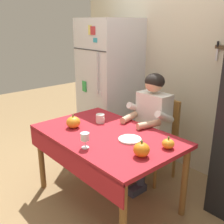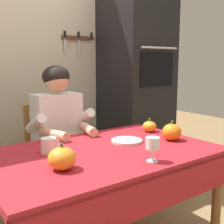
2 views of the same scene
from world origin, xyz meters
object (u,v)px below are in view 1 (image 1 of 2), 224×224
at_px(pumpkin_medium, 142,150).
at_px(seated_person, 149,120).
at_px(chair_behind_person, 159,135).
at_px(pumpkin_large, 73,122).
at_px(coffee_mug, 100,118).
at_px(pumpkin_small, 168,144).
at_px(serving_tray, 130,139).
at_px(dining_table, 105,142).
at_px(wine_glass, 85,137).
at_px(refrigerator, 110,86).

bearing_deg(pumpkin_medium, seated_person, 126.84).
distance_m(seated_person, pumpkin_medium, 0.84).
xyz_separation_m(chair_behind_person, pumpkin_medium, (0.50, -0.86, 0.29)).
xyz_separation_m(seated_person, pumpkin_large, (-0.36, -0.73, 0.06)).
xyz_separation_m(coffee_mug, pumpkin_small, (0.85, 0.04, -0.00)).
relative_size(seated_person, serving_tray, 5.97).
distance_m(pumpkin_medium, serving_tray, 0.32).
distance_m(dining_table, wine_glass, 0.37).
xyz_separation_m(seated_person, serving_tray, (0.22, -0.52, 0.01)).
xyz_separation_m(chair_behind_person, seated_person, (-0.00, -0.19, 0.23)).
height_order(pumpkin_large, pumpkin_small, pumpkin_large).
relative_size(refrigerator, dining_table, 1.29).
bearing_deg(dining_table, pumpkin_medium, -7.12).
distance_m(pumpkin_small, serving_tray, 0.35).
xyz_separation_m(refrigerator, dining_table, (0.95, -0.88, -0.24)).
height_order(wine_glass, pumpkin_medium, pumpkin_medium).
relative_size(coffee_mug, pumpkin_medium, 0.86).
bearing_deg(coffee_mug, chair_behind_person, 64.66).
height_order(pumpkin_medium, pumpkin_small, pumpkin_medium).
height_order(seated_person, serving_tray, seated_person).
distance_m(seated_person, pumpkin_large, 0.82).
bearing_deg(chair_behind_person, refrigerator, 174.69).
height_order(wine_glass, pumpkin_small, wine_glass).
height_order(coffee_mug, pumpkin_medium, pumpkin_medium).
relative_size(seated_person, coffee_mug, 10.45).
distance_m(wine_glass, pumpkin_large, 0.48).
height_order(seated_person, wine_glass, seated_person).
height_order(dining_table, serving_tray, serving_tray).
xyz_separation_m(seated_person, coffee_mug, (-0.30, -0.44, 0.05)).
distance_m(dining_table, chair_behind_person, 0.81).
bearing_deg(serving_tray, refrigerator, 146.25).
xyz_separation_m(dining_table, pumpkin_medium, (0.53, -0.07, 0.14)).
height_order(dining_table, seated_person, seated_person).
relative_size(dining_table, serving_tray, 6.71).
bearing_deg(coffee_mug, pumpkin_medium, -16.06).
height_order(coffee_mug, pumpkin_small, pumpkin_small).
relative_size(seated_person, pumpkin_large, 8.85).
bearing_deg(serving_tray, seated_person, 113.34).
bearing_deg(pumpkin_large, pumpkin_medium, 4.34).
bearing_deg(pumpkin_small, dining_table, -160.11).
bearing_deg(pumpkin_medium, wine_glass, -149.58).
xyz_separation_m(wine_glass, serving_tray, (0.14, 0.39, -0.09)).
xyz_separation_m(coffee_mug, pumpkin_medium, (0.80, -0.23, 0.01)).
bearing_deg(pumpkin_large, wine_glass, -21.77).
height_order(refrigerator, pumpkin_large, refrigerator).
height_order(refrigerator, pumpkin_small, refrigerator).
height_order(pumpkin_large, serving_tray, pumpkin_large).
bearing_deg(refrigerator, coffee_mug, -46.75).
xyz_separation_m(wine_glass, pumpkin_small, (0.47, 0.52, -0.05)).
distance_m(wine_glass, pumpkin_small, 0.70).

